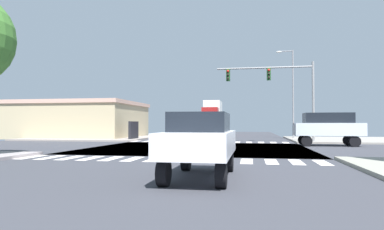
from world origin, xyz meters
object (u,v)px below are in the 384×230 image
(sedan_farside_2, at_px, (201,139))
(box_truck_middle_1, at_px, (212,117))
(traffic_signal_mast, at_px, (274,83))
(bank_building, at_px, (77,120))
(street_lamp, at_px, (291,87))
(suv_crossing_1, at_px, (328,126))

(sedan_farside_2, relative_size, box_truck_middle_1, 0.60)
(traffic_signal_mast, height_order, bank_building, traffic_signal_mast)
(street_lamp, height_order, box_truck_middle_1, street_lamp)
(traffic_signal_mast, xyz_separation_m, suv_crossing_1, (3.41, -3.56, -3.58))
(traffic_signal_mast, xyz_separation_m, street_lamp, (2.13, 7.18, 0.44))
(sedan_farside_2, xyz_separation_m, box_truck_middle_1, (-4.00, 37.69, 1.45))
(traffic_signal_mast, distance_m, street_lamp, 7.51)
(street_lamp, xyz_separation_m, sedan_farside_2, (-5.49, -26.17, -4.30))
(suv_crossing_1, distance_m, box_truck_middle_1, 24.77)
(bank_building, bearing_deg, street_lamp, 1.44)
(suv_crossing_1, height_order, box_truck_middle_1, box_truck_middle_1)
(traffic_signal_mast, xyz_separation_m, sedan_farside_2, (-3.36, -18.98, -3.86))
(street_lamp, relative_size, suv_crossing_1, 2.00)
(sedan_farside_2, relative_size, suv_crossing_1, 0.93)
(traffic_signal_mast, relative_size, sedan_farside_2, 1.85)
(bank_building, height_order, box_truck_middle_1, box_truck_middle_1)
(street_lamp, height_order, bank_building, street_lamp)
(street_lamp, height_order, suv_crossing_1, street_lamp)
(street_lamp, xyz_separation_m, suv_crossing_1, (1.29, -10.75, -4.02))
(street_lamp, bearing_deg, traffic_signal_mast, -106.49)
(street_lamp, bearing_deg, bank_building, -178.56)
(street_lamp, relative_size, box_truck_middle_1, 1.28)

